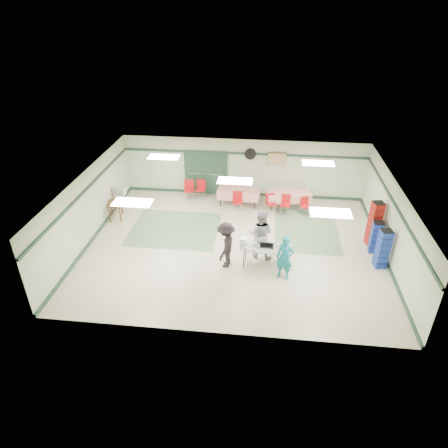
# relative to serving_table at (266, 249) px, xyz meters

# --- Properties ---
(floor) EXTENTS (11.00, 11.00, 0.00)m
(floor) POSITION_rel_serving_table_xyz_m (-1.20, 1.13, -0.71)
(floor) COLOR beige
(floor) RESTS_ON ground
(ceiling) EXTENTS (11.00, 11.00, 0.00)m
(ceiling) POSITION_rel_serving_table_xyz_m (-1.20, 1.13, 1.99)
(ceiling) COLOR white
(ceiling) RESTS_ON wall_back
(wall_back) EXTENTS (11.00, 0.00, 11.00)m
(wall_back) POSITION_rel_serving_table_xyz_m (-1.20, 5.63, 0.64)
(wall_back) COLOR beige
(wall_back) RESTS_ON floor
(wall_front) EXTENTS (11.00, 0.00, 11.00)m
(wall_front) POSITION_rel_serving_table_xyz_m (-1.20, -3.37, 0.64)
(wall_front) COLOR beige
(wall_front) RESTS_ON floor
(wall_left) EXTENTS (0.00, 9.00, 9.00)m
(wall_left) POSITION_rel_serving_table_xyz_m (-6.70, 1.13, 0.64)
(wall_left) COLOR beige
(wall_left) RESTS_ON floor
(wall_right) EXTENTS (0.00, 9.00, 9.00)m
(wall_right) POSITION_rel_serving_table_xyz_m (4.30, 1.13, 0.64)
(wall_right) COLOR beige
(wall_right) RESTS_ON floor
(trim_back) EXTENTS (11.00, 0.06, 0.10)m
(trim_back) POSITION_rel_serving_table_xyz_m (-1.20, 5.60, 1.34)
(trim_back) COLOR #213D2B
(trim_back) RESTS_ON wall_back
(baseboard_back) EXTENTS (11.00, 0.06, 0.12)m
(baseboard_back) POSITION_rel_serving_table_xyz_m (-1.20, 5.60, -0.65)
(baseboard_back) COLOR #213D2B
(baseboard_back) RESTS_ON floor
(trim_left) EXTENTS (0.06, 9.00, 0.10)m
(trim_left) POSITION_rel_serving_table_xyz_m (-6.67, 1.13, 1.34)
(trim_left) COLOR #213D2B
(trim_left) RESTS_ON wall_back
(baseboard_left) EXTENTS (0.06, 9.00, 0.12)m
(baseboard_left) POSITION_rel_serving_table_xyz_m (-6.67, 1.13, -0.65)
(baseboard_left) COLOR #213D2B
(baseboard_left) RESTS_ON floor
(trim_right) EXTENTS (0.06, 9.00, 0.10)m
(trim_right) POSITION_rel_serving_table_xyz_m (4.27, 1.13, 1.34)
(trim_right) COLOR #213D2B
(trim_right) RESTS_ON wall_back
(baseboard_right) EXTENTS (0.06, 9.00, 0.12)m
(baseboard_right) POSITION_rel_serving_table_xyz_m (4.27, 1.13, -0.65)
(baseboard_right) COLOR #213D2B
(baseboard_right) RESTS_ON floor
(green_patch_a) EXTENTS (3.50, 3.00, 0.01)m
(green_patch_a) POSITION_rel_serving_table_xyz_m (-3.70, 2.13, -0.71)
(green_patch_a) COLOR slate
(green_patch_a) RESTS_ON floor
(green_patch_b) EXTENTS (2.50, 3.50, 0.01)m
(green_patch_b) POSITION_rel_serving_table_xyz_m (1.60, 2.63, -0.71)
(green_patch_b) COLOR slate
(green_patch_b) RESTS_ON floor
(double_door_left) EXTENTS (0.90, 0.06, 2.10)m
(double_door_left) POSITION_rel_serving_table_xyz_m (-3.40, 5.57, 0.34)
(double_door_left) COLOR #999B99
(double_door_left) RESTS_ON floor
(double_door_right) EXTENTS (0.90, 0.06, 2.10)m
(double_door_right) POSITION_rel_serving_table_xyz_m (-2.45, 5.57, 0.34)
(double_door_right) COLOR #999B99
(double_door_right) RESTS_ON floor
(door_frame) EXTENTS (2.00, 0.03, 2.15)m
(door_frame) POSITION_rel_serving_table_xyz_m (-2.93, 5.55, 0.34)
(door_frame) COLOR #213D2B
(door_frame) RESTS_ON floor
(wall_fan) EXTENTS (0.50, 0.10, 0.50)m
(wall_fan) POSITION_rel_serving_table_xyz_m (-0.90, 5.57, 1.34)
(wall_fan) COLOR black
(wall_fan) RESTS_ON wall_back
(scroll_banner) EXTENTS (0.80, 0.02, 0.60)m
(scroll_banner) POSITION_rel_serving_table_xyz_m (0.30, 5.57, 1.14)
(scroll_banner) COLOR tan
(scroll_banner) RESTS_ON wall_back
(serving_table) EXTENTS (1.73, 0.79, 0.76)m
(serving_table) POSITION_rel_serving_table_xyz_m (0.00, 0.00, 0.00)
(serving_table) COLOR #B1B1AC
(serving_table) RESTS_ON floor
(sheet_tray_right) EXTENTS (0.56, 0.44, 0.02)m
(sheet_tray_right) POSITION_rel_serving_table_xyz_m (0.60, -0.10, 0.06)
(sheet_tray_right) COLOR silver
(sheet_tray_right) RESTS_ON serving_table
(sheet_tray_mid) EXTENTS (0.56, 0.44, 0.02)m
(sheet_tray_mid) POSITION_rel_serving_table_xyz_m (-0.07, 0.08, 0.06)
(sheet_tray_mid) COLOR silver
(sheet_tray_mid) RESTS_ON serving_table
(sheet_tray_left) EXTENTS (0.55, 0.43, 0.02)m
(sheet_tray_left) POSITION_rel_serving_table_xyz_m (-0.63, -0.06, 0.06)
(sheet_tray_left) COLOR silver
(sheet_tray_left) RESTS_ON serving_table
(baking_pan) EXTENTS (0.48, 0.32, 0.08)m
(baking_pan) POSITION_rel_serving_table_xyz_m (0.01, 0.03, 0.09)
(baking_pan) COLOR black
(baking_pan) RESTS_ON serving_table
(foam_box_stack) EXTENTS (0.24, 0.22, 0.26)m
(foam_box_stack) POSITION_rel_serving_table_xyz_m (-0.81, 0.09, 0.18)
(foam_box_stack) COLOR white
(foam_box_stack) RESTS_ON serving_table
(volunteer_teal) EXTENTS (0.67, 0.55, 1.58)m
(volunteer_teal) POSITION_rel_serving_table_xyz_m (0.61, -0.58, 0.08)
(volunteer_teal) COLOR #127181
(volunteer_teal) RESTS_ON floor
(volunteer_grey) EXTENTS (1.04, 0.88, 1.88)m
(volunteer_grey) POSITION_rel_serving_table_xyz_m (-0.23, 0.57, 0.23)
(volunteer_grey) COLOR #939298
(volunteer_grey) RESTS_ON floor
(volunteer_dark) EXTENTS (0.80, 1.18, 1.69)m
(volunteer_dark) POSITION_rel_serving_table_xyz_m (-1.38, -0.13, 0.14)
(volunteer_dark) COLOR black
(volunteer_dark) RESTS_ON floor
(dining_table_a) EXTENTS (1.99, 1.12, 0.77)m
(dining_table_a) POSITION_rel_serving_table_xyz_m (0.89, 4.58, -0.14)
(dining_table_a) COLOR red
(dining_table_a) RESTS_ON floor
(dining_table_b) EXTENTS (1.89, 0.95, 0.77)m
(dining_table_b) POSITION_rel_serving_table_xyz_m (-1.31, 4.58, -0.14)
(dining_table_b) COLOR red
(dining_table_b) RESTS_ON floor
(chair_a) EXTENTS (0.44, 0.44, 0.86)m
(chair_a) POSITION_rel_serving_table_xyz_m (0.75, 4.02, -0.19)
(chair_a) COLOR #B00E1A
(chair_a) RESTS_ON floor
(chair_b) EXTENTS (0.50, 0.50, 0.86)m
(chair_b) POSITION_rel_serving_table_xyz_m (0.11, 4.01, -0.19)
(chair_b) COLOR #B00E1A
(chair_b) RESTS_ON floor
(chair_c) EXTENTS (0.49, 0.49, 0.80)m
(chair_c) POSITION_rel_serving_table_xyz_m (1.58, 4.00, -0.23)
(chair_c) COLOR #B00E1A
(chair_c) RESTS_ON floor
(chair_d) EXTENTS (0.46, 0.46, 0.89)m
(chair_d) POSITION_rel_serving_table_xyz_m (-1.32, 4.02, -0.17)
(chair_d) COLOR #B00E1A
(chair_d) RESTS_ON floor
(chair_loose_a) EXTENTS (0.45, 0.45, 0.90)m
(chair_loose_a) POSITION_rel_serving_table_xyz_m (-3.11, 5.07, -0.16)
(chair_loose_a) COLOR #B00E1A
(chair_loose_a) RESTS_ON floor
(chair_loose_b) EXTENTS (0.49, 0.49, 0.94)m
(chair_loose_b) POSITION_rel_serving_table_xyz_m (-3.62, 4.87, -0.13)
(chair_loose_b) COLOR #B00E1A
(chair_loose_b) RESTS_ON floor
(crate_stack_blue_a) EXTENTS (0.40, 0.40, 1.22)m
(crate_stack_blue_a) POSITION_rel_serving_table_xyz_m (3.95, 1.36, -0.10)
(crate_stack_blue_a) COLOR navy
(crate_stack_blue_a) RESTS_ON floor
(crate_stack_red) EXTENTS (0.47, 0.47, 1.76)m
(crate_stack_red) POSITION_rel_serving_table_xyz_m (3.95, 1.88, 0.17)
(crate_stack_red) COLOR #A11210
(crate_stack_red) RESTS_ON floor
(crate_stack_blue_b) EXTENTS (0.43, 0.43, 1.47)m
(crate_stack_blue_b) POSITION_rel_serving_table_xyz_m (3.95, 0.41, 0.02)
(crate_stack_blue_b) COLOR navy
(crate_stack_blue_b) RESTS_ON floor
(printer_table) EXTENTS (0.71, 0.92, 0.74)m
(printer_table) POSITION_rel_serving_table_xyz_m (-6.35, 2.74, -0.08)
(printer_table) COLOR brown
(printer_table) RESTS_ON floor
(office_printer) EXTENTS (0.48, 0.43, 0.36)m
(office_printer) POSITION_rel_serving_table_xyz_m (-6.35, 3.45, 0.21)
(office_printer) COLOR #A7A7A2
(office_printer) RESTS_ON printer_table
(broom) EXTENTS (0.07, 0.24, 1.46)m
(broom) POSITION_rel_serving_table_xyz_m (-6.43, 2.88, 0.05)
(broom) COLOR brown
(broom) RESTS_ON floor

